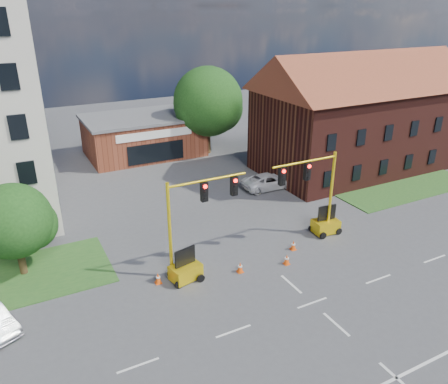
# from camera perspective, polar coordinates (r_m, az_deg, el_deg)

# --- Properties ---
(ground) EXTENTS (120.00, 120.00, 0.00)m
(ground) POSITION_cam_1_polar(r_m,az_deg,el_deg) (25.56, 11.45, -14.01)
(ground) COLOR #48484B
(ground) RESTS_ON ground
(grass_verge_ne) EXTENTS (14.00, 4.00, 0.08)m
(grass_verge_ne) POSITION_cam_1_polar(r_m,az_deg,el_deg) (42.68, 23.13, 0.34)
(grass_verge_ne) COLOR #26541F
(grass_verge_ne) RESTS_ON ground
(lane_markings) EXTENTS (60.00, 36.00, 0.01)m
(lane_markings) POSITION_cam_1_polar(r_m,az_deg,el_deg) (23.87, 16.09, -17.64)
(lane_markings) COLOR silver
(lane_markings) RESTS_ON ground
(brick_shop) EXTENTS (12.40, 8.40, 4.30)m
(brick_shop) POSITION_cam_1_polar(r_m,az_deg,el_deg) (49.14, -10.49, 7.33)
(brick_shop) COLOR maroon
(brick_shop) RESTS_ON ground
(townhouse_row) EXTENTS (21.00, 11.00, 11.50)m
(townhouse_row) POSITION_cam_1_polar(r_m,az_deg,el_deg) (45.47, 17.62, 10.27)
(townhouse_row) COLOR #451A14
(townhouse_row) RESTS_ON ground
(tree_large) EXTENTS (7.86, 7.48, 9.49)m
(tree_large) POSITION_cam_1_polar(r_m,az_deg,el_deg) (48.13, -1.73, 11.48)
(tree_large) COLOR #3A2815
(tree_large) RESTS_ON ground
(tree_nw_front) EXTENTS (4.72, 4.49, 5.90)m
(tree_nw_front) POSITION_cam_1_polar(r_m,az_deg,el_deg) (28.53, -25.31, -3.56)
(tree_nw_front) COLOR #3A2815
(tree_nw_front) RESTS_ON ground
(signal_mast_west) EXTENTS (5.30, 0.60, 6.20)m
(signal_mast_west) POSITION_cam_1_polar(r_m,az_deg,el_deg) (25.90, -3.78, -2.83)
(signal_mast_west) COLOR gray
(signal_mast_west) RESTS_ON ground
(signal_mast_east) EXTENTS (5.30, 0.60, 6.20)m
(signal_mast_east) POSITION_cam_1_polar(r_m,az_deg,el_deg) (30.11, 11.55, 0.57)
(signal_mast_east) COLOR gray
(signal_mast_east) RESTS_ON ground
(trailer_west) EXTENTS (2.01, 1.56, 2.05)m
(trailer_west) POSITION_cam_1_polar(r_m,az_deg,el_deg) (26.66, -5.05, -10.17)
(trailer_west) COLOR yellow
(trailer_west) RESTS_ON ground
(trailer_east) EXTENTS (1.93, 1.37, 2.08)m
(trailer_east) POSITION_cam_1_polar(r_m,az_deg,el_deg) (32.49, 13.13, -4.20)
(trailer_east) COLOR yellow
(trailer_east) RESTS_ON ground
(cone_a) EXTENTS (0.40, 0.40, 0.70)m
(cone_a) POSITION_cam_1_polar(r_m,az_deg,el_deg) (26.71, -8.61, -11.08)
(cone_a) COLOR #F3500C
(cone_a) RESTS_ON ground
(cone_b) EXTENTS (0.40, 0.40, 0.70)m
(cone_b) POSITION_cam_1_polar(r_m,az_deg,el_deg) (27.41, 2.12, -9.80)
(cone_b) COLOR #F3500C
(cone_b) RESTS_ON ground
(cone_c) EXTENTS (0.40, 0.40, 0.70)m
(cone_c) POSITION_cam_1_polar(r_m,az_deg,el_deg) (28.45, 8.19, -8.71)
(cone_c) COLOR #F3500C
(cone_c) RESTS_ON ground
(cone_d) EXTENTS (0.40, 0.40, 0.70)m
(cone_d) POSITION_cam_1_polar(r_m,az_deg,el_deg) (30.07, 9.03, -6.88)
(cone_d) COLOR #F3500C
(cone_d) RESTS_ON ground
(pickup_white) EXTENTS (5.03, 2.47, 1.37)m
(pickup_white) POSITION_cam_1_polar(r_m,az_deg,el_deg) (39.55, 5.90, 1.43)
(pickup_white) COLOR white
(pickup_white) RESTS_ON ground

